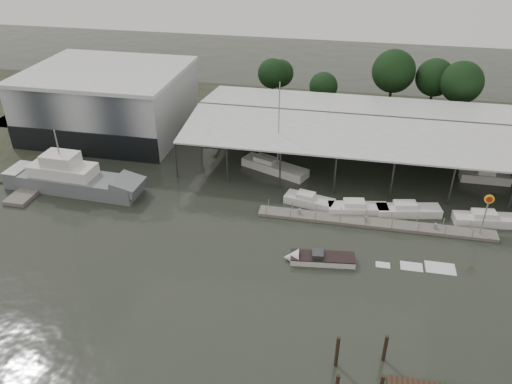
% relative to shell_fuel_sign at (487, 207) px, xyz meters
% --- Properties ---
extents(ground, '(200.00, 200.00, 0.00)m').
position_rel_shell_fuel_sign_xyz_m(ground, '(-27.00, -9.99, -3.93)').
color(ground, '#262C23').
rests_on(ground, ground).
extents(land_strip_far, '(140.00, 30.00, 0.30)m').
position_rel_shell_fuel_sign_xyz_m(land_strip_far, '(-27.00, 32.01, -3.83)').
color(land_strip_far, '#3E4232').
rests_on(land_strip_far, ground).
extents(land_strip_west, '(20.00, 40.00, 0.30)m').
position_rel_shell_fuel_sign_xyz_m(land_strip_west, '(-67.00, 20.01, -3.83)').
color(land_strip_west, '#3E4232').
rests_on(land_strip_west, ground).
extents(storage_warehouse, '(24.50, 20.50, 10.50)m').
position_rel_shell_fuel_sign_xyz_m(storage_warehouse, '(-55.00, 19.95, 1.36)').
color(storage_warehouse, '#A9AEB4').
rests_on(storage_warehouse, ground).
extents(covered_boat_shed, '(58.24, 24.00, 6.96)m').
position_rel_shell_fuel_sign_xyz_m(covered_boat_shed, '(-10.00, 18.01, 2.20)').
color(covered_boat_shed, white).
rests_on(covered_boat_shed, ground).
extents(trawler_dock, '(3.00, 18.00, 0.50)m').
position_rel_shell_fuel_sign_xyz_m(trawler_dock, '(-57.00, 4.01, -3.68)').
color(trawler_dock, slate).
rests_on(trawler_dock, ground).
extents(floating_dock, '(28.00, 2.00, 1.40)m').
position_rel_shell_fuel_sign_xyz_m(floating_dock, '(-12.00, 0.01, -3.72)').
color(floating_dock, slate).
rests_on(floating_dock, ground).
extents(shell_fuel_sign, '(1.10, 0.18, 5.55)m').
position_rel_shell_fuel_sign_xyz_m(shell_fuel_sign, '(0.00, 0.00, 0.00)').
color(shell_fuel_sign, gray).
rests_on(shell_fuel_sign, ground).
extents(grey_trawler, '(19.27, 5.16, 8.84)m').
position_rel_shell_fuel_sign_xyz_m(grey_trawler, '(-51.41, 0.54, -2.35)').
color(grey_trawler, slate).
rests_on(grey_trawler, ground).
extents(white_sailboat, '(10.16, 6.29, 13.45)m').
position_rel_shell_fuel_sign_xyz_m(white_sailboat, '(-26.10, 11.12, -3.27)').
color(white_sailboat, white).
rests_on(white_sailboat, ground).
extents(speedboat_underway, '(18.56, 4.12, 2.00)m').
position_rel_shell_fuel_sign_xyz_m(speedboat_underway, '(-18.07, -8.47, -3.53)').
color(speedboat_underway, white).
rests_on(speedboat_underway, ground).
extents(moored_cruiser_0, '(6.62, 3.58, 1.70)m').
position_rel_shell_fuel_sign_xyz_m(moored_cruiser_0, '(-20.16, 2.97, -3.31)').
color(moored_cruiser_0, white).
rests_on(moored_cruiser_0, ground).
extents(moored_cruiser_1, '(7.57, 3.41, 1.70)m').
position_rel_shell_fuel_sign_xyz_m(moored_cruiser_1, '(-14.07, 2.28, -3.31)').
color(moored_cruiser_1, white).
rests_on(moored_cruiser_1, ground).
extents(moored_cruiser_2, '(8.08, 3.70, 1.70)m').
position_rel_shell_fuel_sign_xyz_m(moored_cruiser_2, '(-7.93, 3.12, -3.31)').
color(moored_cruiser_2, white).
rests_on(moored_cruiser_2, ground).
extents(moored_cruiser_3, '(8.02, 3.11, 1.70)m').
position_rel_shell_fuel_sign_xyz_m(moored_cruiser_3, '(1.21, 2.89, -3.31)').
color(moored_cruiser_3, white).
rests_on(moored_cruiser_3, ground).
extents(horizon_tree_line, '(64.55, 11.19, 11.36)m').
position_rel_shell_fuel_sign_xyz_m(horizon_tree_line, '(-1.86, 37.92, 2.48)').
color(horizon_tree_line, '#302215').
rests_on(horizon_tree_line, ground).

